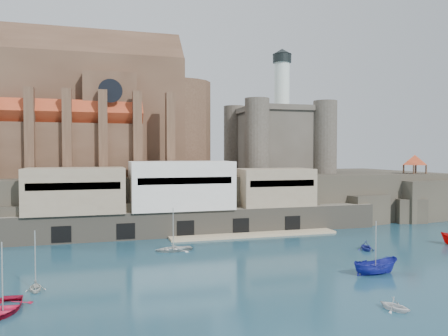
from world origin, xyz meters
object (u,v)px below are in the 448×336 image
church (99,117)px  boat_2 (375,274)px  boat_1 (395,310)px  castle_keep (277,137)px  pavilion (415,161)px  boat_0 (3,311)px

church → boat_2: 63.89m
boat_1 → boat_2: 12.18m
castle_keep → pavilion: 30.50m
church → boat_1: church is taller
church → boat_2: size_ratio=7.98×
pavilion → boat_0: size_ratio=1.01×
church → boat_2: bearing=-58.1°
church → castle_keep: bearing=-1.1°
church → boat_1: 70.57m
boat_0 → boat_2: boat_0 is taller
boat_2 → boat_0: bearing=90.3°
boat_0 → boat_1: bearing=-9.7°
boat_0 → pavilion: bearing=31.7°
boat_0 → boat_1: size_ratio=2.14×
castle_keep → boat_2: castle_keep is taller
boat_2 → castle_keep: bearing=-11.0°
castle_keep → boat_0: 73.15m
church → pavilion: 68.65m
castle_keep → boat_0: size_ratio=4.62×
boat_1 → boat_2: boat_2 is taller
boat_0 → boat_2: bearing=7.5°
church → boat_0: bearing=-99.4°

